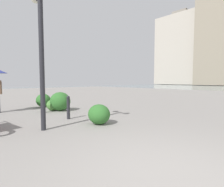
% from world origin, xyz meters
% --- Properties ---
extents(building_annex, '(12.79, 11.26, 40.13)m').
position_xyz_m(building_annex, '(19.90, -65.06, 19.03)').
color(building_annex, gray).
rests_on(building_annex, ground).
extents(building_highrise, '(16.49, 12.38, 29.37)m').
position_xyz_m(building_highrise, '(35.64, -68.21, 13.65)').
color(building_highrise, '#B2A899').
rests_on(building_highrise, ground).
extents(lamppost, '(0.98, 0.28, 4.05)m').
position_xyz_m(lamppost, '(3.88, 0.50, 2.69)').
color(lamppost, '#232328').
rests_on(lamppost, ground).
extents(bollard_near, '(0.13, 0.13, 0.89)m').
position_xyz_m(bollard_near, '(4.79, -0.81, 0.47)').
color(bollard_near, '#232328').
rests_on(bollard_near, ground).
extents(bollard_mid, '(0.13, 0.13, 0.79)m').
position_xyz_m(bollard_mid, '(6.76, -0.59, 0.41)').
color(bollard_mid, '#232328').
rests_on(bollard_mid, ground).
extents(shrub_low, '(0.64, 0.57, 0.54)m').
position_xyz_m(shrub_low, '(7.08, -1.19, 0.27)').
color(shrub_low, '#477F38').
rests_on(shrub_low, ground).
extents(shrub_round, '(0.79, 0.71, 0.67)m').
position_xyz_m(shrub_round, '(3.36, -1.18, 0.34)').
color(shrub_round, '#2D6628').
rests_on(shrub_round, ground).
extents(shrub_wide, '(0.86, 0.78, 0.73)m').
position_xyz_m(shrub_wide, '(8.62, -1.32, 0.37)').
color(shrub_wide, '#2D6628').
rests_on(shrub_wide, ground).
extents(shrub_tall, '(1.07, 0.96, 0.91)m').
position_xyz_m(shrub_tall, '(6.83, -1.46, 0.46)').
color(shrub_tall, '#2D6628').
rests_on(shrub_tall, ground).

